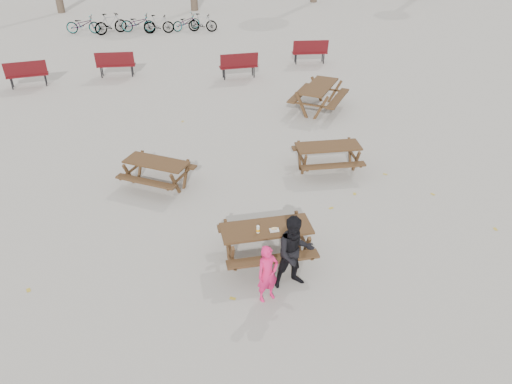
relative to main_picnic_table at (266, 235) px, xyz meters
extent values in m
plane|color=gray|center=(0.00, 0.00, -0.59)|extent=(80.00, 80.00, 0.00)
cube|color=#342113|center=(0.00, 0.00, 0.16)|extent=(1.80, 0.70, 0.05)
cube|color=#342113|center=(0.00, -0.60, -0.14)|extent=(1.80, 0.25, 0.05)
cube|color=#342113|center=(0.00, 0.60, -0.14)|extent=(1.80, 0.25, 0.05)
cylinder|color=#342113|center=(-0.75, -0.30, -0.22)|extent=(0.08, 0.08, 0.73)
cylinder|color=#342113|center=(-0.75, 0.30, -0.22)|extent=(0.08, 0.08, 0.73)
cylinder|color=#342113|center=(0.75, -0.30, -0.22)|extent=(0.08, 0.08, 0.73)
cylinder|color=#342113|center=(0.75, 0.30, -0.22)|extent=(0.08, 0.08, 0.73)
cube|color=silver|center=(0.13, -0.14, 0.21)|extent=(0.18, 0.11, 0.03)
ellipsoid|color=tan|center=(0.13, -0.14, 0.25)|extent=(0.14, 0.06, 0.05)
cylinder|color=silver|center=(-0.19, -0.13, 0.26)|extent=(0.06, 0.06, 0.15)
cylinder|color=#FFA30D|center=(-0.19, -0.13, 0.25)|extent=(0.07, 0.07, 0.05)
cylinder|color=white|center=(-0.19, -0.13, 0.35)|extent=(0.03, 0.03, 0.02)
imported|color=#E11C5E|center=(-0.23, -1.14, 0.00)|extent=(0.49, 0.40, 1.17)
imported|color=black|center=(0.34, -0.87, 0.18)|extent=(0.78, 0.63, 1.53)
imported|color=black|center=(-5.21, 19.96, -0.13)|extent=(1.82, 0.91, 0.92)
imported|color=black|center=(-3.80, 19.58, -0.07)|extent=(1.77, 1.13, 1.04)
imported|color=black|center=(-2.41, 19.67, -0.12)|extent=(1.87, 0.98, 0.93)
imported|color=black|center=(-1.37, 19.16, -0.12)|extent=(1.58, 0.52, 0.94)
imported|color=black|center=(0.08, 19.55, -0.17)|extent=(1.69, 1.18, 0.84)
imported|color=black|center=(0.89, 19.06, -0.13)|extent=(1.59, 0.86, 0.92)
camera|label=1|loc=(-1.84, -7.83, 5.94)|focal=35.00mm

